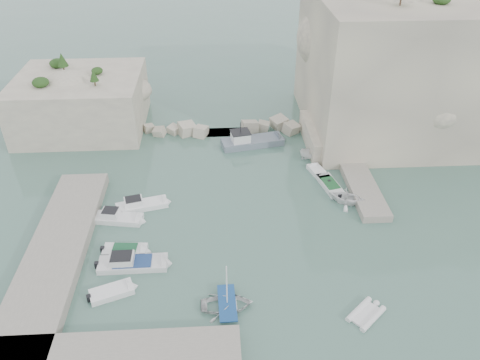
{
  "coord_description": "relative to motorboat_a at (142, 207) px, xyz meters",
  "views": [
    {
      "loc": [
        -2.25,
        -33.34,
        29.52
      ],
      "look_at": [
        0.0,
        6.0,
        3.0
      ],
      "focal_mm": 35.0,
      "sensor_mm": 36.0,
      "label": 1
    }
  ],
  "objects": [
    {
      "name": "ground",
      "position": [
        10.21,
        -5.93,
        0.0
      ],
      "size": [
        400.0,
        400.0,
        0.0
      ],
      "primitive_type": "plane",
      "color": "#4B7163",
      "rests_on": "ground"
    },
    {
      "name": "cliff_east",
      "position": [
        33.21,
        17.07,
        8.5
      ],
      "size": [
        26.0,
        22.0,
        17.0
      ],
      "primitive_type": "cube",
      "color": "beige",
      "rests_on": "ground"
    },
    {
      "name": "cliff_terrace",
      "position": [
        23.21,
        12.07,
        1.25
      ],
      "size": [
        8.0,
        10.0,
        2.5
      ],
      "primitive_type": "cube",
      "color": "beige",
      "rests_on": "ground"
    },
    {
      "name": "outcrop_west",
      "position": [
        -9.79,
        19.07,
        3.5
      ],
      "size": [
        16.0,
        14.0,
        7.0
      ],
      "primitive_type": "cube",
      "color": "beige",
      "rests_on": "ground"
    },
    {
      "name": "quay_west",
      "position": [
        -6.79,
        -6.93,
        0.55
      ],
      "size": [
        5.0,
        24.0,
        1.1
      ],
      "primitive_type": "cube",
      "color": "#9E9689",
      "rests_on": "ground"
    },
    {
      "name": "quay_south",
      "position": [
        0.21,
        -18.43,
        0.55
      ],
      "size": [
        18.0,
        4.0,
        1.1
      ],
      "primitive_type": "cube",
      "color": "#9E9689",
      "rests_on": "ground"
    },
    {
      "name": "ledge_east",
      "position": [
        23.71,
        4.07,
        0.4
      ],
      "size": [
        3.0,
        16.0,
        0.8
      ],
      "primitive_type": "cube",
      "color": "#9E9689",
      "rests_on": "ground"
    },
    {
      "name": "breakwater",
      "position": [
        9.21,
        16.07,
        0.7
      ],
      "size": [
        28.0,
        3.0,
        1.4
      ],
      "primitive_type": "cube",
      "color": "beige",
      "rests_on": "ground"
    },
    {
      "name": "motorboat_a",
      "position": [
        0.0,
        0.0,
        0.0
      ],
      "size": [
        6.01,
        3.06,
        1.4
      ],
      "primitive_type": null,
      "rotation": [
        0.0,
        0.0,
        0.24
      ],
      "color": "white",
      "rests_on": "ground"
    },
    {
      "name": "motorboat_b",
      "position": [
        -2.09,
        -2.09,
        0.0
      ],
      "size": [
        5.46,
        2.55,
        1.4
      ],
      "primitive_type": null,
      "rotation": [
        0.0,
        0.0,
        -0.16
      ],
      "color": "silver",
      "rests_on": "ground"
    },
    {
      "name": "motorboat_c",
      "position": [
        -0.73,
        -6.83,
        0.0
      ],
      "size": [
        4.45,
        1.89,
        0.7
      ],
      "primitive_type": null,
      "rotation": [
        0.0,
        0.0,
        -0.07
      ],
      "color": "silver",
      "rests_on": "ground"
    },
    {
      "name": "motorboat_d",
      "position": [
        0.21,
        -8.62,
        0.0
      ],
      "size": [
        6.66,
        2.05,
        1.4
      ],
      "primitive_type": null,
      "rotation": [
        0.0,
        0.0,
        0.01
      ],
      "color": "silver",
      "rests_on": "ground"
    },
    {
      "name": "motorboat_e",
      "position": [
        -1.11,
        -11.84,
        0.0
      ],
      "size": [
        4.17,
        2.83,
        0.7
      ],
      "primitive_type": null,
      "rotation": [
        0.0,
        0.0,
        0.36
      ],
      "color": "white",
      "rests_on": "ground"
    },
    {
      "name": "rowboat",
      "position": [
        8.39,
        -13.73,
        0.0
      ],
      "size": [
        4.34,
        3.18,
        0.88
      ],
      "primitive_type": "imported",
      "rotation": [
        0.0,
        0.0,
        1.61
      ],
      "color": "silver",
      "rests_on": "ground"
    },
    {
      "name": "inflatable_dinghy",
      "position": [
        19.28,
        -15.22,
        0.0
      ],
      "size": [
        3.65,
        3.5,
        0.44
      ],
      "primitive_type": null,
      "rotation": [
        0.0,
        0.0,
        0.72
      ],
      "color": "silver",
      "rests_on": "ground"
    },
    {
      "name": "tender_east_a",
      "position": [
        21.36,
        -0.46,
        0.0
      ],
      "size": [
        4.65,
        4.38,
        1.95
      ],
      "primitive_type": "imported",
      "rotation": [
        0.0,
        0.0,
        1.17
      ],
      "color": "white",
      "rests_on": "ground"
    },
    {
      "name": "tender_east_b",
      "position": [
        20.31,
        2.5,
        0.0
      ],
      "size": [
        2.62,
        4.96,
        0.7
      ],
      "primitive_type": null,
      "rotation": [
        0.0,
        0.0,
        1.8
      ],
      "color": "silver",
      "rests_on": "ground"
    },
    {
      "name": "tender_east_c",
      "position": [
        19.64,
        4.86,
        0.0
      ],
      "size": [
        2.67,
        4.6,
        0.7
      ],
      "primitive_type": null,
      "rotation": [
        0.0,
        0.0,
        1.88
      ],
      "color": "white",
      "rests_on": "ground"
    },
    {
      "name": "tender_east_d",
      "position": [
        19.94,
        8.63,
        0.0
      ],
      "size": [
        4.09,
        1.61,
        1.57
      ],
      "primitive_type": "imported",
      "rotation": [
        0.0,
        0.0,
        1.55
      ],
      "color": "white",
      "rests_on": "ground"
    },
    {
      "name": "work_boat",
      "position": [
        12.48,
        12.46,
        0.0
      ],
      "size": [
        8.86,
        4.13,
        2.2
      ],
      "primitive_type": null,
      "rotation": [
        0.0,
        0.0,
        0.2
      ],
      "color": "slate",
      "rests_on": "ground"
    },
    {
      "name": "rowboat_mast",
      "position": [
        8.39,
        -13.73,
        2.54
      ],
      "size": [
        0.1,
        0.1,
        4.2
      ],
      "primitive_type": "cylinder",
      "color": "white",
      "rests_on": "rowboat"
    }
  ]
}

